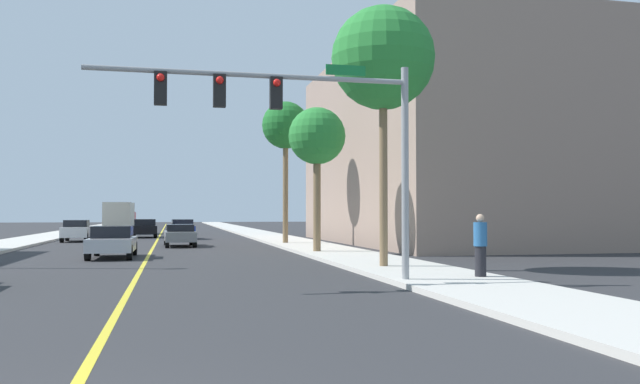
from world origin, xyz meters
TOP-DOWN VIEW (x-y plane):
  - ground at (0.00, 42.00)m, footprint 192.00×192.00m
  - sidewalk_left at (-8.60, 42.00)m, footprint 3.50×168.00m
  - sidewalk_right at (8.60, 42.00)m, footprint 3.50×168.00m
  - lane_marking_center at (0.00, 42.00)m, footprint 0.16×144.00m
  - building_right_near at (20.63, 34.17)m, footprint 17.82×24.58m
  - traffic_signal_mast at (4.36, 11.26)m, footprint 8.52×0.36m
  - palm_near at (8.07, 15.58)m, footprint 3.56×3.56m
  - palm_mid at (7.73, 24.45)m, footprint 2.72×2.72m
  - palm_far at (7.75, 33.34)m, footprint 2.88×2.88m
  - car_white at (-5.33, 41.36)m, footprint 1.83×4.03m
  - car_gray at (1.48, 33.24)m, footprint 1.85×4.40m
  - car_blue at (1.75, 44.02)m, footprint 1.91×4.03m
  - car_black at (-1.08, 47.89)m, footprint 2.02×4.29m
  - car_silver at (-1.48, 23.96)m, footprint 1.89×4.26m
  - delivery_truck at (-3.77, 58.04)m, footprint 2.49×7.69m
  - pedestrian at (9.58, 11.47)m, footprint 0.38×0.38m

SIDE VIEW (x-z plane):
  - ground at x=0.00m, z-range 0.00..0.00m
  - lane_marking_center at x=0.00m, z-range 0.00..0.01m
  - sidewalk_left at x=-8.60m, z-range 0.00..0.15m
  - sidewalk_right at x=8.60m, z-range 0.00..0.15m
  - car_gray at x=1.48m, z-range 0.05..1.34m
  - car_silver at x=-1.48m, z-range 0.02..1.40m
  - car_black at x=-1.08m, z-range 0.03..1.49m
  - car_blue at x=1.75m, z-range 0.03..1.51m
  - car_white at x=-5.33m, z-range 0.03..1.51m
  - pedestrian at x=9.58m, z-range 0.15..1.92m
  - delivery_truck at x=-3.77m, z-range 0.11..3.03m
  - traffic_signal_mast at x=4.36m, z-range 1.58..7.38m
  - palm_mid at x=7.73m, z-range 2.11..8.94m
  - building_right_near at x=20.63m, z-range 0.00..12.36m
  - palm_far at x=7.75m, z-range 2.90..11.51m
  - palm_near at x=8.07m, z-range 2.78..11.69m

